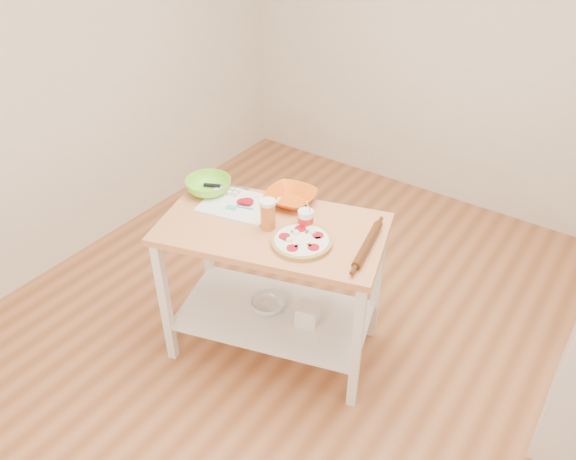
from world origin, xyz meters
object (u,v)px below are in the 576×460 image
at_px(cutting_board, 238,204).
at_px(rolling_pin, 367,245).
at_px(spatula, 238,207).
at_px(beer_pint, 268,214).
at_px(pizza, 302,241).
at_px(green_bowl, 208,186).
at_px(yogurt_tub, 306,219).
at_px(orange_bowl, 291,197).
at_px(shelf_bin, 308,314).
at_px(prep_island, 273,263).
at_px(knife, 220,186).
at_px(shelf_glass_bowl, 268,304).

height_order(cutting_board, rolling_pin, rolling_pin).
height_order(spatula, beer_pint, beer_pint).
xyz_separation_m(pizza, green_bowl, (-0.72, 0.11, 0.03)).
xyz_separation_m(pizza, yogurt_tub, (-0.07, 0.13, 0.03)).
relative_size(spatula, green_bowl, 0.55).
bearing_deg(spatula, beer_pint, -24.89).
bearing_deg(yogurt_tub, spatula, -169.03).
bearing_deg(orange_bowl, shelf_bin, -36.49).
relative_size(pizza, shelf_bin, 2.59).
height_order(yogurt_tub, shelf_bin, yogurt_tub).
xyz_separation_m(orange_bowl, green_bowl, (-0.45, -0.18, 0.01)).
bearing_deg(shelf_bin, prep_island, -163.49).
bearing_deg(orange_bowl, prep_island, -77.92).
relative_size(prep_island, rolling_pin, 3.46).
xyz_separation_m(spatula, yogurt_tub, (0.39, 0.08, 0.03)).
xyz_separation_m(rolling_pin, shelf_bin, (-0.31, -0.06, -0.60)).
relative_size(pizza, knife, 1.28).
bearing_deg(knife, yogurt_tub, -29.68).
bearing_deg(shelf_bin, yogurt_tub, 145.91).
distance_m(spatula, yogurt_tub, 0.40).
bearing_deg(green_bowl, spatula, -10.80).
bearing_deg(pizza, orange_bowl, 132.94).
xyz_separation_m(knife, yogurt_tub, (0.63, -0.04, 0.03)).
relative_size(orange_bowl, green_bowl, 1.04).
bearing_deg(orange_bowl, shelf_glass_bowl, -90.88).
height_order(cutting_board, green_bowl, green_bowl).
relative_size(prep_island, orange_bowl, 4.84).
height_order(pizza, spatula, pizza).
relative_size(cutting_board, shelf_glass_bowl, 2.17).
relative_size(green_bowl, beer_pint, 1.57).
bearing_deg(beer_pint, prep_island, 68.30).
distance_m(prep_island, cutting_board, 0.39).
relative_size(spatula, orange_bowl, 0.52).
bearing_deg(pizza, cutting_board, 168.84).
distance_m(knife, shelf_glass_bowl, 0.76).
height_order(pizza, cutting_board, pizza).
relative_size(knife, shelf_glass_bowl, 1.17).
bearing_deg(cutting_board, green_bowl, 164.60).
height_order(orange_bowl, rolling_pin, orange_bowl).
distance_m(yogurt_tub, shelf_glass_bowl, 0.69).
distance_m(pizza, shelf_glass_bowl, 0.68).
height_order(yogurt_tub, shelf_glass_bowl, yogurt_tub).
bearing_deg(orange_bowl, knife, -165.48).
height_order(green_bowl, rolling_pin, green_bowl).
distance_m(spatula, orange_bowl, 0.30).
distance_m(cutting_board, rolling_pin, 0.79).
bearing_deg(cutting_board, shelf_bin, -12.64).
xyz_separation_m(cutting_board, orange_bowl, (0.23, 0.19, 0.03)).
bearing_deg(yogurt_tub, prep_island, -147.38).
xyz_separation_m(beer_pint, shelf_glass_bowl, (-0.05, 0.04, -0.69)).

